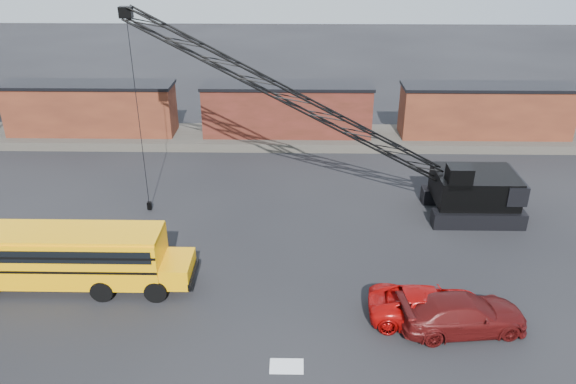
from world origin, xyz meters
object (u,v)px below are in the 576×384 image
object	(u,v)px
maroon_suv	(463,314)
crawler_crane	(325,115)
red_pickup	(430,307)
school_bus	(68,256)

from	to	relation	value
maroon_suv	crawler_crane	xyz separation A→B (m)	(-5.85, 11.17, 5.57)
red_pickup	crawler_crane	distance (m)	12.84
school_bus	red_pickup	distance (m)	17.52
school_bus	crawler_crane	xyz separation A→B (m)	(12.79, 8.24, 4.61)
school_bus	red_pickup	xyz separation A→B (m)	(17.32, -2.38, -1.02)
school_bus	crawler_crane	distance (m)	15.90
school_bus	crawler_crane	bearing A→B (deg)	32.78
school_bus	red_pickup	bearing A→B (deg)	-7.82
school_bus	red_pickup	size ratio (longest dim) A/B	2.08
maroon_suv	crawler_crane	world-z (taller)	crawler_crane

